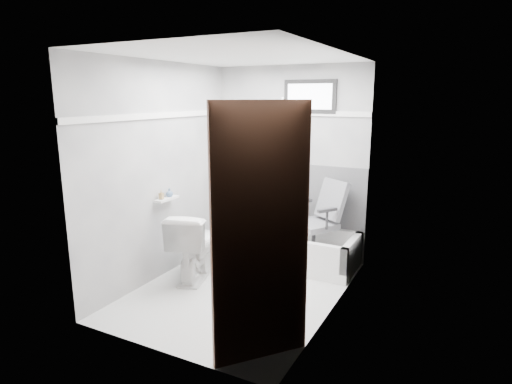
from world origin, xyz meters
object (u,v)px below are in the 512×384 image
Objects in this scene: door at (275,255)px; soap_bottle_b at (169,193)px; office_chair at (314,219)px; toilet at (194,245)px; soap_bottle_a at (161,195)px; bathtub at (294,247)px.

door is 2.33m from soap_bottle_b.
office_chair is 0.47× the size of door.
soap_bottle_b is at bearing 145.59° from door.
office_chair is 1.20× the size of toilet.
office_chair is 9.49× the size of soap_bottle_a.
bathtub is 0.45m from office_chair.
soap_bottle_a is at bearing -138.50° from bathtub.
bathtub is at bearing 37.42° from soap_bottle_b.
door reaches higher than toilet.
door is at bearing -71.25° from bathtub.
soap_bottle_a is 0.96× the size of soap_bottle_b.
soap_bottle_a is at bearing -108.96° from office_chair.
bathtub is at bearing 41.50° from soap_bottle_a.
soap_bottle_a is at bearing -90.00° from soap_bottle_b.
soap_bottle_b is (-1.17, -0.90, 0.75)m from bathtub.
office_chair reaches higher than soap_bottle_a.
toilet is 0.66m from soap_bottle_b.
soap_bottle_a is at bearing 7.06° from toilet.
office_chair is at bearing 12.42° from bathtub.
soap_bottle_a is (-1.17, -1.04, 0.76)m from bathtub.
office_chair is at bearing 34.08° from soap_bottle_b.
door is 20.17× the size of soap_bottle_a.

